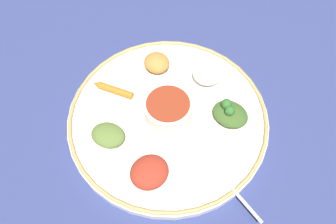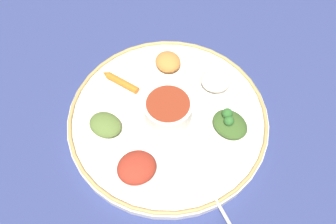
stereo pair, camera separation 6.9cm
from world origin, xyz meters
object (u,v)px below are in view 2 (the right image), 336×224
(center_bowl, at_px, (168,109))
(greens_pile, at_px, (230,123))
(carrot_near_spoon, at_px, (120,82))
(spoon, at_px, (206,183))

(center_bowl, bearing_deg, greens_pile, 129.72)
(greens_pile, relative_size, carrot_near_spoon, 0.85)
(greens_pile, xyz_separation_m, carrot_near_spoon, (0.11, -0.23, -0.01))
(greens_pile, distance_m, carrot_near_spoon, 0.26)
(center_bowl, height_order, carrot_near_spoon, center_bowl)
(center_bowl, height_order, greens_pile, center_bowl)
(greens_pile, bearing_deg, carrot_near_spoon, -63.50)
(spoon, bearing_deg, carrot_near_spoon, -90.31)
(carrot_near_spoon, bearing_deg, spoon, 89.69)
(center_bowl, bearing_deg, spoon, 78.01)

